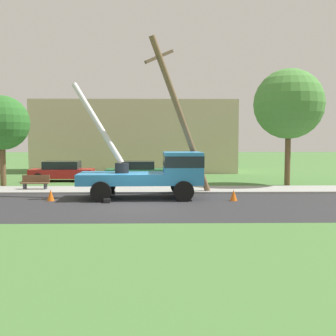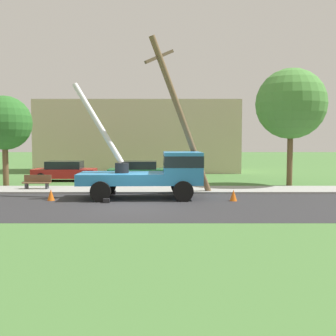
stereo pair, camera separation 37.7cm
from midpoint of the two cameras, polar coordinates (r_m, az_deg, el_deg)
The scene contains 13 objects.
ground_plane at distance 30.39m, azimuth -2.61°, elevation -1.56°, with size 120.00×120.00×0.00m, color #477538.
road_asphalt at distance 18.51m, azimuth -4.31°, elevation -5.27°, with size 80.00×7.76×0.01m, color #2B2B2D.
sidewalk_strip at distance 23.78m, azimuth -3.34°, elevation -3.05°, with size 80.00×2.93×0.10m, color #9E9E99.
utility_truck at distance 20.60m, azimuth -1.03°, elevation -0.37°, with size 6.84×3.21×5.98m.
leaning_utility_pole at distance 21.69m, azimuth 2.35°, elevation 7.34°, with size 3.72×2.57×8.31m.
traffic_cone_ahead at distance 20.01m, azimuth 9.74°, elevation -3.81°, with size 0.36×0.36×0.56m, color orange.
traffic_cone_behind at distance 20.62m, azimuth -15.65°, elevation -3.67°, with size 0.36×0.36×0.56m, color orange.
parked_sedan_red at distance 29.88m, azimuth -13.98°, elevation -0.41°, with size 4.42×2.06×1.42m.
parked_sedan_green at distance 29.06m, azimuth -3.70°, elevation -0.42°, with size 4.43×2.07×1.42m.
park_bench at distance 24.92m, azimuth -17.54°, elevation -1.95°, with size 1.60×0.45×0.90m.
roadside_tree_near at distance 27.30m, azimuth 17.32°, elevation 8.60°, with size 4.48×4.48×7.49m.
roadside_tree_far at distance 27.75m, azimuth -21.69°, elevation 5.88°, with size 3.44×3.44×5.75m.
lowrise_building_backdrop at distance 37.79m, azimuth -3.79°, elevation 4.42°, with size 18.00×6.00×6.40m, color #C6B293.
Camera 2 is at (1.57, -18.21, 3.04)m, focal length 43.28 mm.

